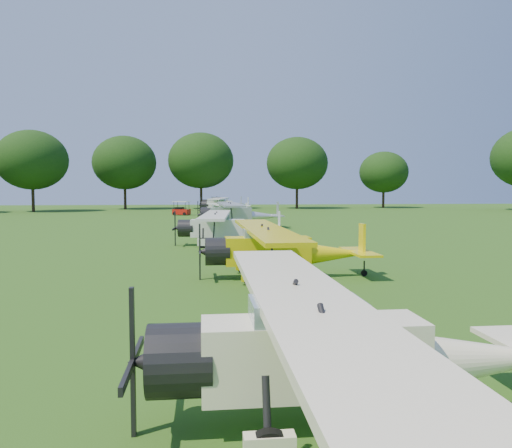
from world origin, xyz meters
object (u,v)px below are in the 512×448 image
(aircraft_3, at_px, (226,225))
(aircraft_1, at_px, (347,343))
(aircraft_4, at_px, (237,212))
(aircraft_7, at_px, (221,202))
(aircraft_2, at_px, (281,246))
(aircraft_5, at_px, (223,209))
(golf_cart, at_px, (181,211))
(aircraft_6, at_px, (224,204))

(aircraft_3, bearing_deg, aircraft_1, -83.70)
(aircraft_4, bearing_deg, aircraft_7, 88.70)
(aircraft_2, xyz_separation_m, aircraft_4, (-0.05, 24.37, 0.14))
(aircraft_1, height_order, aircraft_3, aircraft_3)
(aircraft_5, bearing_deg, golf_cart, 113.85)
(aircraft_1, bearing_deg, aircraft_3, 91.68)
(aircraft_6, height_order, aircraft_7, aircraft_6)
(aircraft_4, xyz_separation_m, golf_cart, (-5.81, 21.75, -0.76))
(aircraft_5, bearing_deg, aircraft_6, 78.72)
(aircraft_7, height_order, golf_cart, aircraft_7)
(aircraft_1, relative_size, aircraft_2, 0.98)
(aircraft_1, bearing_deg, golf_cart, 94.77)
(aircraft_4, xyz_separation_m, aircraft_5, (-0.75, 13.82, -0.30))
(aircraft_4, relative_size, aircraft_6, 1.02)
(aircraft_2, distance_m, aircraft_5, 38.21)
(aircraft_3, xyz_separation_m, aircraft_5, (0.78, 27.19, -0.15))
(aircraft_3, xyz_separation_m, aircraft_6, (1.37, 40.43, 0.12))
(aircraft_3, distance_m, aircraft_7, 52.70)
(aircraft_2, height_order, golf_cart, aircraft_2)
(aircraft_5, bearing_deg, aircraft_3, -100.38)
(aircraft_2, distance_m, golf_cart, 46.50)
(aircraft_5, bearing_deg, aircraft_7, 80.04)
(aircraft_2, xyz_separation_m, aircraft_5, (-0.80, 38.20, -0.15))
(aircraft_1, height_order, aircraft_6, aircraft_6)
(golf_cart, bearing_deg, aircraft_1, -60.74)
(aircraft_4, xyz_separation_m, aircraft_6, (-0.16, 27.07, -0.03))
(aircraft_5, bearing_deg, aircraft_2, -97.53)
(aircraft_6, relative_size, aircraft_7, 1.03)
(aircraft_1, height_order, aircraft_7, aircraft_7)
(aircraft_1, bearing_deg, aircraft_7, 89.35)
(aircraft_2, height_order, aircraft_3, aircraft_2)
(aircraft_7, distance_m, golf_cart, 18.45)
(aircraft_6, bearing_deg, aircraft_1, -81.34)
(aircraft_1, relative_size, aircraft_6, 0.89)
(aircraft_1, distance_m, aircraft_4, 36.05)
(aircraft_2, bearing_deg, aircraft_7, 89.23)
(aircraft_5, relative_size, aircraft_6, 0.80)
(aircraft_5, xyz_separation_m, golf_cart, (-5.07, 7.93, -0.46))
(aircraft_4, bearing_deg, aircraft_5, 91.50)
(golf_cart, bearing_deg, aircraft_6, 67.54)
(aircraft_4, height_order, aircraft_6, aircraft_4)
(aircraft_3, bearing_deg, aircraft_7, 92.97)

